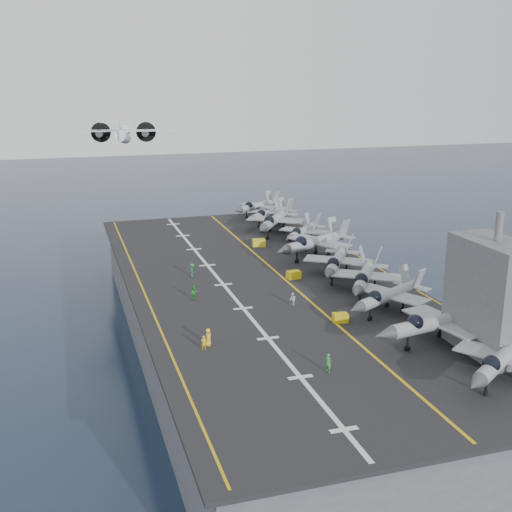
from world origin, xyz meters
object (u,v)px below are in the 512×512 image
object	(u,v)px
transport_plane	(123,137)
fighter_jet_0	(502,357)
island_superstructure	(493,283)
tow_cart_a	(340,318)

from	to	relation	value
transport_plane	fighter_jet_0	bearing A→B (deg)	-75.06
fighter_jet_0	transport_plane	bearing A→B (deg)	104.94
island_superstructure	tow_cart_a	xyz separation A→B (m)	(-11.31, 12.20, -6.97)
island_superstructure	fighter_jet_0	size ratio (longest dim) A/B	0.90
island_superstructure	transport_plane	world-z (taller)	transport_plane
transport_plane	tow_cart_a	bearing A→B (deg)	-77.50
island_superstructure	fighter_jet_0	distance (m)	8.54
tow_cart_a	transport_plane	size ratio (longest dim) A/B	0.07
fighter_jet_0	transport_plane	distance (m)	98.32
tow_cart_a	transport_plane	world-z (taller)	transport_plane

